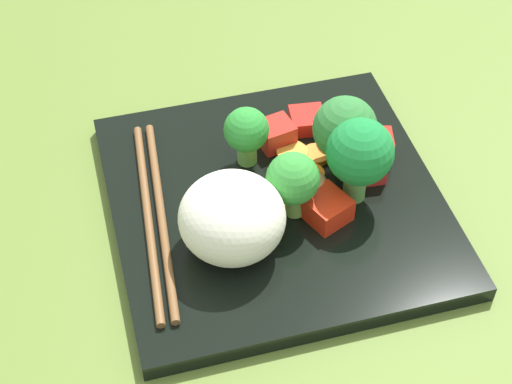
# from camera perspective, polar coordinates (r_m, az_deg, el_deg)

# --- Properties ---
(ground_plane) EXTENTS (1.10, 1.10, 0.02)m
(ground_plane) POSITION_cam_1_polar(r_m,az_deg,el_deg) (0.68, 1.36, -1.73)
(ground_plane) COLOR olive
(square_plate) EXTENTS (0.27, 0.27, 0.01)m
(square_plate) POSITION_cam_1_polar(r_m,az_deg,el_deg) (0.66, 1.38, -0.73)
(square_plate) COLOR black
(square_plate) RESTS_ON ground_plane
(rice_mound) EXTENTS (0.08, 0.08, 0.06)m
(rice_mound) POSITION_cam_1_polar(r_m,az_deg,el_deg) (0.60, -1.70, -1.81)
(rice_mound) COLOR white
(rice_mound) RESTS_ON square_plate
(broccoli_floret_0) EXTENTS (0.05, 0.05, 0.07)m
(broccoli_floret_0) POSITION_cam_1_polar(r_m,az_deg,el_deg) (0.66, 6.27, 4.41)
(broccoli_floret_0) COLOR #72B553
(broccoli_floret_0) RESTS_ON square_plate
(broccoli_floret_1) EXTENTS (0.04, 0.04, 0.06)m
(broccoli_floret_1) POSITION_cam_1_polar(r_m,az_deg,el_deg) (0.62, 2.61, 0.83)
(broccoli_floret_1) COLOR #7DB74D
(broccoli_floret_1) RESTS_ON square_plate
(broccoli_floret_2) EXTENTS (0.05, 0.05, 0.08)m
(broccoli_floret_2) POSITION_cam_1_polar(r_m,az_deg,el_deg) (0.63, 7.31, 2.67)
(broccoli_floret_2) COLOR #5CA24B
(broccoli_floret_2) RESTS_ON square_plate
(broccoli_floret_3) EXTENTS (0.04, 0.04, 0.06)m
(broccoli_floret_3) POSITION_cam_1_polar(r_m,az_deg,el_deg) (0.66, -0.68, 4.23)
(broccoli_floret_3) COLOR #6BB04B
(broccoli_floret_3) RESTS_ON square_plate
(carrot_slice_0) EXTENTS (0.04, 0.04, 0.01)m
(carrot_slice_0) POSITION_cam_1_polar(r_m,az_deg,el_deg) (0.69, 2.55, 2.70)
(carrot_slice_0) COLOR #F49D32
(carrot_slice_0) RESTS_ON square_plate
(carrot_slice_1) EXTENTS (0.04, 0.04, 0.00)m
(carrot_slice_1) POSITION_cam_1_polar(r_m,az_deg,el_deg) (0.66, 1.46, 0.16)
(carrot_slice_1) COLOR orange
(carrot_slice_1) RESTS_ON square_plate
(carrot_slice_2) EXTENTS (0.03, 0.03, 0.00)m
(carrot_slice_2) POSITION_cam_1_polar(r_m,az_deg,el_deg) (0.67, 3.79, 1.23)
(carrot_slice_2) COLOR orange
(carrot_slice_2) RESTS_ON square_plate
(carrot_slice_3) EXTENTS (0.02, 0.02, 0.01)m
(carrot_slice_3) POSITION_cam_1_polar(r_m,az_deg,el_deg) (0.69, 4.27, 2.63)
(carrot_slice_3) COLOR orange
(carrot_slice_3) RESTS_ON square_plate
(carrot_slice_4) EXTENTS (0.03, 0.03, 0.00)m
(carrot_slice_4) POSITION_cam_1_polar(r_m,az_deg,el_deg) (0.72, 6.87, 4.35)
(carrot_slice_4) COLOR orange
(carrot_slice_4) RESTS_ON square_plate
(pepper_chunk_0) EXTENTS (0.03, 0.03, 0.01)m
(pepper_chunk_0) POSITION_cam_1_polar(r_m,az_deg,el_deg) (0.72, 3.61, 5.06)
(pepper_chunk_0) COLOR red
(pepper_chunk_0) RESTS_ON square_plate
(pepper_chunk_1) EXTENTS (0.04, 0.04, 0.02)m
(pepper_chunk_1) POSITION_cam_1_polar(r_m,az_deg,el_deg) (0.64, 4.97, -1.15)
(pepper_chunk_1) COLOR red
(pepper_chunk_1) RESTS_ON square_plate
(pepper_chunk_2) EXTENTS (0.03, 0.03, 0.02)m
(pepper_chunk_2) POSITION_cam_1_polar(r_m,az_deg,el_deg) (0.67, 7.80, 1.83)
(pepper_chunk_2) COLOR red
(pepper_chunk_2) RESTS_ON square_plate
(pepper_chunk_3) EXTENTS (0.03, 0.03, 0.02)m
(pepper_chunk_3) POSITION_cam_1_polar(r_m,az_deg,el_deg) (0.70, 1.39, 4.09)
(pepper_chunk_3) COLOR red
(pepper_chunk_3) RESTS_ON square_plate
(pepper_chunk_4) EXTENTS (0.03, 0.03, 0.02)m
(pepper_chunk_4) POSITION_cam_1_polar(r_m,az_deg,el_deg) (0.69, 8.53, 3.20)
(pepper_chunk_4) COLOR red
(pepper_chunk_4) RESTS_ON square_plate
(chicken_piece_0) EXTENTS (0.05, 0.05, 0.02)m
(chicken_piece_0) POSITION_cam_1_polar(r_m,az_deg,el_deg) (0.70, 5.78, 3.76)
(chicken_piece_0) COLOR #AF8242
(chicken_piece_0) RESTS_ON square_plate
(chicken_piece_1) EXTENTS (0.04, 0.04, 0.02)m
(chicken_piece_1) POSITION_cam_1_polar(r_m,az_deg,el_deg) (0.65, 3.68, 0.44)
(chicken_piece_1) COLOR tan
(chicken_piece_1) RESTS_ON square_plate
(chopstick_pair) EXTENTS (0.21, 0.03, 0.01)m
(chopstick_pair) POSITION_cam_1_polar(r_m,az_deg,el_deg) (0.65, -7.15, -1.62)
(chopstick_pair) COLOR brown
(chopstick_pair) RESTS_ON square_plate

